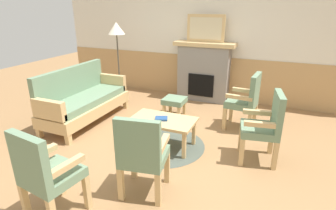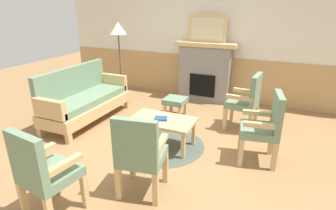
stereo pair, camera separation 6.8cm
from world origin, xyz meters
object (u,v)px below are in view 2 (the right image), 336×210
Objects in this scene: couch at (85,100)px; footstool at (175,102)px; framed_picture at (207,28)px; armchair_front_left at (43,170)px; book_on_table at (161,118)px; armchair_near_fireplace at (265,125)px; armchair_front_center at (140,152)px; armchair_by_window_left at (247,100)px; coffee_table at (162,122)px; floor_lamp_by_couch at (118,33)px; fireplace at (205,71)px.

couch is 1.67m from footstool.
framed_picture is 2.85m from couch.
couch reaches higher than footstool.
armchair_front_left is at bearing -92.96° from footstool.
book_on_table is 1.45m from armchair_near_fireplace.
footstool is at bearing 102.50° from book_on_table.
armchair_front_center is (0.53, -2.28, 0.25)m from footstool.
book_on_table is 0.19× the size of armchair_by_window_left.
armchair_near_fireplace and armchair_front_center have the same top height.
armchair_by_window_left is at bearing 46.76° from coffee_table.
armchair_front_left is 3.83m from floor_lamp_by_couch.
armchair_front_left is (-0.43, -1.79, 0.15)m from coffee_table.
couch is (-1.67, -1.99, -1.16)m from framed_picture.
coffee_table is 0.98× the size of armchair_near_fireplace.
floor_lamp_by_couch reaches higher than armchair_front_center.
framed_picture is at bearing 91.13° from coffee_table.
armchair_by_window_left is at bearing -2.46° from footstool.
armchair_near_fireplace is at bearing 47.86° from armchair_front_center.
fireplace is 0.91m from framed_picture.
armchair_near_fireplace is (1.42, 0.17, 0.15)m from coffee_table.
armchair_near_fireplace is 2.70m from armchair_front_left.
footstool is at bearing -18.07° from floor_lamp_by_couch.
couch is at bearing -129.87° from framed_picture.
book_on_table is 0.45× the size of footstool.
fireplace is 2.59m from armchair_near_fireplace.
book_on_table is at bearing 76.80° from armchair_front_left.
framed_picture is at bearing 90.00° from fireplace.
floor_lamp_by_couch reaches higher than fireplace.
book_on_table is (0.03, -2.32, -0.20)m from fireplace.
book_on_table is at bearing -133.06° from armchair_by_window_left.
fireplace reaches higher than armchair_near_fireplace.
armchair_near_fireplace is 0.58× the size of floor_lamp_by_couch.
footstool is at bearing 103.38° from coffee_table.
fireplace is 2.61m from couch.
footstool is 0.41× the size of armchair_front_left.
book_on_table is at bearing -77.50° from footstool.
floor_lamp_by_couch is (-1.80, 1.69, 1.00)m from book_on_table.
couch is at bearing 169.02° from book_on_table.
book_on_table is (1.70, -0.33, 0.06)m from couch.
armchair_by_window_left and armchair_front_left have the same top height.
floor_lamp_by_couch is (-2.07, 2.78, 0.91)m from armchair_front_center.
floor_lamp_by_couch reaches higher than armchair_by_window_left.
coffee_table reaches higher than footstool.
armchair_by_window_left is at bearing -11.07° from floor_lamp_by_couch.
coffee_table is 0.98× the size of armchair_front_center.
armchair_front_left is (-0.15, -2.95, 0.25)m from footstool.
coffee_table is at bearing -88.87° from framed_picture.
armchair_near_fireplace is (1.47, -2.13, -0.11)m from fireplace.
coffee_table is 0.98× the size of armchair_by_window_left.
couch and armchair_by_window_left have the same top height.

